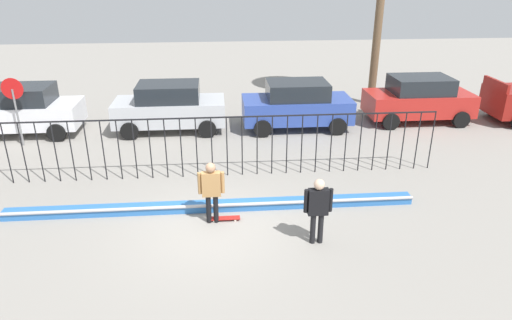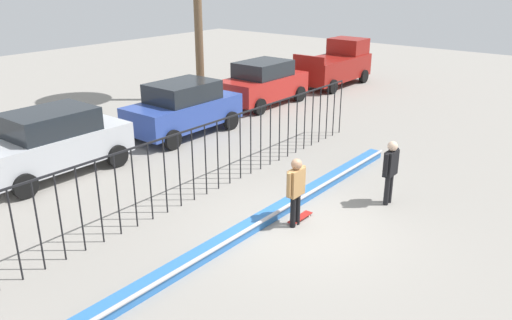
# 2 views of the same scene
# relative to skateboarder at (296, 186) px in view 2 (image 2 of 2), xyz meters

# --- Properties ---
(ground_plane) EXTENTS (60.00, 60.00, 0.00)m
(ground_plane) POSITION_rel_skateboarder_xyz_m (0.01, -0.19, -1.00)
(ground_plane) COLOR gray
(bowl_coping_ledge) EXTENTS (11.00, 0.40, 0.27)m
(bowl_coping_ledge) POSITION_rel_skateboarder_xyz_m (0.01, 0.64, -0.88)
(bowl_coping_ledge) COLOR #2D6BB7
(bowl_coping_ledge) RESTS_ON ground
(perimeter_fence) EXTENTS (14.04, 0.04, 1.94)m
(perimeter_fence) POSITION_rel_skateboarder_xyz_m (0.01, 2.85, 0.18)
(perimeter_fence) COLOR black
(perimeter_fence) RESTS_ON ground
(skateboarder) EXTENTS (0.67, 0.25, 1.66)m
(skateboarder) POSITION_rel_skateboarder_xyz_m (0.00, 0.00, 0.00)
(skateboarder) COLOR black
(skateboarder) RESTS_ON ground
(skateboard) EXTENTS (0.80, 0.20, 0.07)m
(skateboard) POSITION_rel_skateboarder_xyz_m (0.31, 0.06, -0.94)
(skateboard) COLOR #A51E19
(skateboard) RESTS_ON ground
(camera_operator) EXTENTS (0.68, 0.25, 1.68)m
(camera_operator) POSITION_rel_skateboarder_xyz_m (2.47, -1.17, 0.01)
(camera_operator) COLOR black
(camera_operator) RESTS_ON ground
(parked_car_silver) EXTENTS (4.30, 2.12, 1.90)m
(parked_car_silver) POSITION_rel_skateboarder_xyz_m (-1.66, 7.33, -0.03)
(parked_car_silver) COLOR #B7BABF
(parked_car_silver) RESTS_ON ground
(parked_car_blue) EXTENTS (4.30, 2.12, 1.90)m
(parked_car_blue) POSITION_rel_skateboarder_xyz_m (3.38, 7.18, -0.03)
(parked_car_blue) COLOR #2D479E
(parked_car_blue) RESTS_ON ground
(parked_car_red) EXTENTS (4.30, 2.12, 1.90)m
(parked_car_red) POSITION_rel_skateboarder_xyz_m (8.57, 7.60, -0.03)
(parked_car_red) COLOR #B2231E
(parked_car_red) RESTS_ON ground
(pickup_truck) EXTENTS (4.70, 2.12, 2.24)m
(pickup_truck) POSITION_rel_skateboarder_xyz_m (14.11, 7.21, 0.04)
(pickup_truck) COLOR maroon
(pickup_truck) RESTS_ON ground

